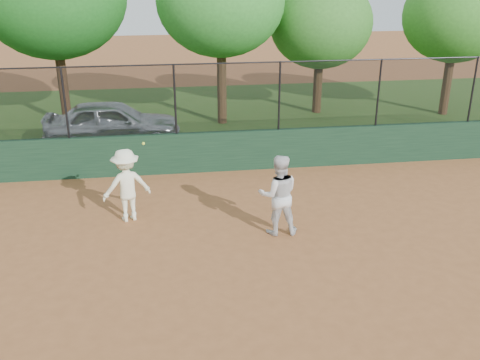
{
  "coord_description": "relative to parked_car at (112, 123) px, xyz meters",
  "views": [
    {
      "loc": [
        -0.8,
        -8.89,
        5.72
      ],
      "look_at": [
        0.8,
        2.2,
        1.2
      ],
      "focal_mm": 40.0,
      "sensor_mm": 36.0,
      "label": 1
    }
  ],
  "objects": [
    {
      "name": "ground",
      "position": [
        2.57,
        -8.98,
        -0.77
      ],
      "size": [
        80.0,
        80.0,
        0.0
      ],
      "primitive_type": "plane",
      "color": "#9A5B31",
      "rests_on": "ground"
    },
    {
      "name": "tree_3",
      "position": [
        8.04,
        3.23,
        2.8
      ],
      "size": [
        4.08,
        3.71,
        5.34
      ],
      "color": "#432C16",
      "rests_on": "ground"
    },
    {
      "name": "player_main",
      "position": [
        0.78,
        -5.96,
        0.12
      ],
      "size": [
        1.29,
        0.96,
        2.03
      ],
      "color": "white",
      "rests_on": "ground"
    },
    {
      "name": "back_wall",
      "position": [
        2.57,
        -2.98,
        -0.17
      ],
      "size": [
        26.0,
        0.2,
        1.2
      ],
      "primitive_type": "cube",
      "color": "#1A3A23",
      "rests_on": "ground"
    },
    {
      "name": "fence_assembly",
      "position": [
        2.54,
        -2.98,
        1.47
      ],
      "size": [
        26.0,
        0.06,
        2.0
      ],
      "color": "black",
      "rests_on": "back_wall"
    },
    {
      "name": "grass_strip",
      "position": [
        2.57,
        3.02,
        -0.76
      ],
      "size": [
        36.0,
        12.0,
        0.01
      ],
      "primitive_type": "cube",
      "color": "#274816",
      "rests_on": "ground"
    },
    {
      "name": "player_second",
      "position": [
        4.19,
        -7.14,
        0.17
      ],
      "size": [
        0.95,
        0.76,
        1.87
      ],
      "primitive_type": "imported",
      "rotation": [
        0.0,
        0.0,
        3.09
      ],
      "color": "silver",
      "rests_on": "ground"
    },
    {
      "name": "tree_4",
      "position": [
        13.14,
        2.21,
        3.13
      ],
      "size": [
        4.18,
        3.8,
        5.71
      ],
      "color": "#4E321B",
      "rests_on": "ground"
    },
    {
      "name": "tree_2",
      "position": [
        3.97,
        2.2,
        3.75
      ],
      "size": [
        4.65,
        4.22,
        6.53
      ],
      "color": "#4A321A",
      "rests_on": "ground"
    },
    {
      "name": "parked_car",
      "position": [
        0.0,
        0.0,
        0.0
      ],
      "size": [
        4.52,
        1.86,
        1.53
      ],
      "primitive_type": "imported",
      "rotation": [
        0.0,
        0.0,
        1.58
      ],
      "color": "#A7ADB1",
      "rests_on": "ground"
    }
  ]
}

